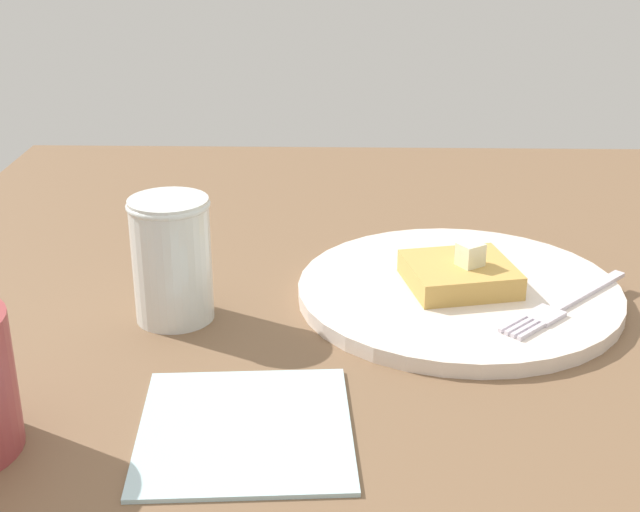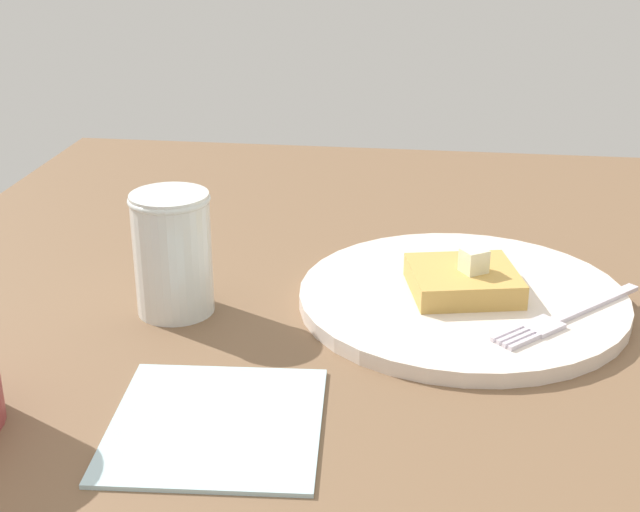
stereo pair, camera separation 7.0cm
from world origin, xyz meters
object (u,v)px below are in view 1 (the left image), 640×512
Objects in this scene: plate at (458,291)px; napkin at (245,429)px; syrup_jar at (172,265)px; fork at (561,306)px.

napkin is at bearing -38.23° from plate.
plate is 2.68× the size of syrup_jar.
plate is at bearing 141.77° from napkin.
fork is 1.27× the size of syrup_jar.
syrup_jar reaches higher than napkin.
syrup_jar reaches higher than fork.
syrup_jar is 17.76cm from napkin.
fork reaches higher than napkin.
napkin is (15.70, 7.10, -4.30)cm from syrup_jar.
syrup_jar is 0.71× the size of napkin.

